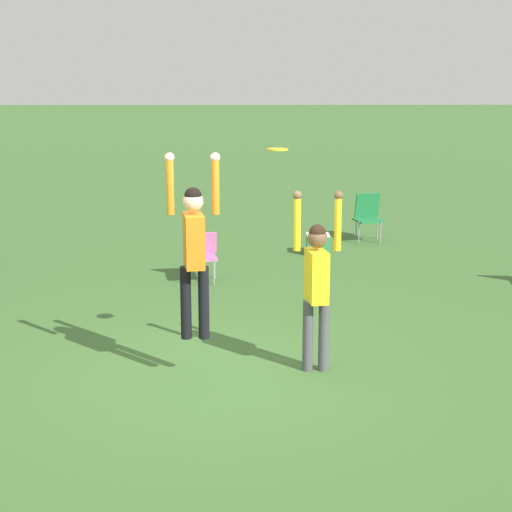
% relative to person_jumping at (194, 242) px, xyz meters
% --- Properties ---
extents(ground_plane, '(120.00, 120.00, 0.00)m').
position_rel_person_jumping_xyz_m(ground_plane, '(0.20, 0.07, -1.55)').
color(ground_plane, '#3D662D').
extents(person_jumping, '(0.59, 0.46, 2.06)m').
position_rel_person_jumping_xyz_m(person_jumping, '(0.00, 0.00, 0.00)').
color(person_jumping, black).
rests_on(person_jumping, ground_plane).
extents(person_defending, '(0.55, 0.43, 2.07)m').
position_rel_person_jumping_xyz_m(person_defending, '(1.35, 0.22, -0.45)').
color(person_defending, '#4C4C51').
rests_on(person_defending, ground_plane).
extents(frisbee, '(0.23, 0.23, 0.02)m').
position_rel_person_jumping_xyz_m(frisbee, '(0.91, 0.18, 0.98)').
color(frisbee, yellow).
extents(camping_chair_0, '(0.61, 0.66, 0.92)m').
position_rel_person_jumping_xyz_m(camping_chair_0, '(2.95, 7.47, -1.02)').
color(camping_chair_0, gray).
rests_on(camping_chair_0, ground_plane).
extents(camping_chair_2, '(0.55, 0.58, 0.76)m').
position_rel_person_jumping_xyz_m(camping_chair_2, '(-0.15, 4.35, -1.09)').
color(camping_chair_2, gray).
rests_on(camping_chair_2, ground_plane).
extents(cooler_box, '(0.42, 0.40, 0.37)m').
position_rel_person_jumping_xyz_m(cooler_box, '(1.87, 6.26, -1.36)').
color(cooler_box, '#2D8C4C').
rests_on(cooler_box, ground_plane).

